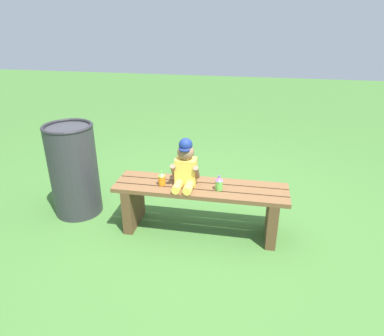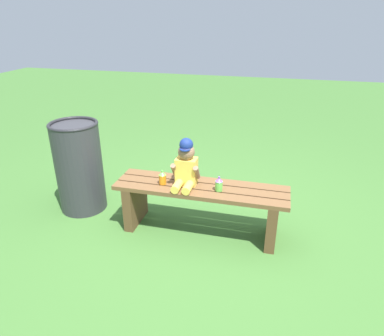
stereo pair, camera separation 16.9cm
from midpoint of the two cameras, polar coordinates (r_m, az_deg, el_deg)
ground_plane at (r=3.09m, az=-0.25°, el=-10.19°), size 16.00×16.00×0.00m
park_bench at (r=2.94m, az=-0.26°, el=-5.47°), size 1.44×0.37×0.44m
child_figure at (r=2.81m, az=-2.82°, el=0.38°), size 0.23×0.27×0.40m
sippy_cup_left at (r=2.88m, az=-6.68°, el=-1.75°), size 0.06×0.06×0.12m
sippy_cup_right at (r=2.79m, az=2.75°, el=-2.54°), size 0.06×0.06×0.12m
trash_bin at (r=3.37m, az=-20.27°, el=-0.29°), size 0.44×0.44×0.86m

